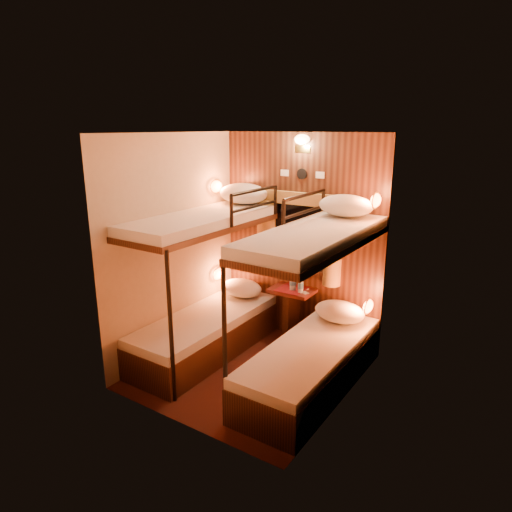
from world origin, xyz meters
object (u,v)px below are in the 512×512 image
Objects in this scene: table at (292,308)px; bottle_right at (301,285)px; bunk_left at (206,306)px; bunk_right at (312,335)px; bottle_left at (293,280)px.

table is 0.36m from bottle_right.
bottle_right is (0.79, 0.73, 0.19)m from bunk_left.
bottle_right reaches higher than table.
bunk_right is at bearing -54.98° from bottle_right.
bottle_left is 0.12m from bottle_right.
bunk_right is 1.02m from table.
bunk_left is 1.30m from bunk_right.
bottle_right is (-0.51, 0.73, 0.19)m from bunk_right.
bunk_left is at bearing -137.17° from bottle_right.
bunk_left is at bearing -129.67° from table.
bunk_right is 8.68× the size of bottle_right.
bottle_left reaches higher than bottle_right.
bottle_left reaches higher than table.
table is 2.99× the size of bottle_right.
bunk_left is at bearing -131.41° from bottle_left.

